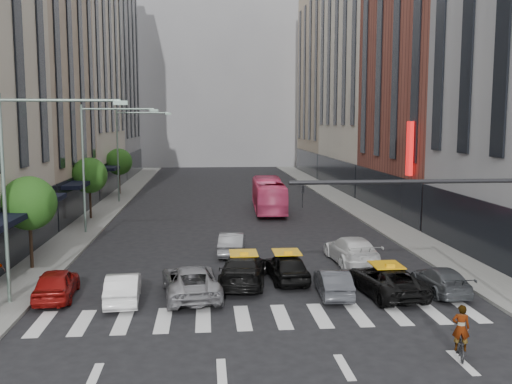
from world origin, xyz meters
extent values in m
plane|color=black|center=(0.00, 0.00, 0.00)|extent=(160.00, 160.00, 0.00)
cube|color=slate|center=(-11.50, 30.00, 0.07)|extent=(3.00, 96.00, 0.15)
cube|color=slate|center=(11.50, 30.00, 0.07)|extent=(3.00, 96.00, 0.15)
cube|color=tan|center=(-17.00, 28.00, 12.00)|extent=(8.00, 16.00, 24.00)
cube|color=beige|center=(-17.00, 46.00, 18.00)|extent=(8.00, 20.00, 36.00)
cube|color=gray|center=(-17.00, 65.00, 15.00)|extent=(8.00, 18.00, 30.00)
cube|color=brown|center=(17.00, 27.00, 13.00)|extent=(8.00, 18.00, 26.00)
cube|color=beige|center=(17.00, 46.00, 20.00)|extent=(8.00, 20.00, 40.00)
cube|color=tan|center=(17.00, 65.00, 14.00)|extent=(8.00, 18.00, 28.00)
cube|color=gray|center=(0.00, 85.00, 18.00)|extent=(30.00, 10.00, 36.00)
cylinder|color=black|center=(-11.80, 10.00, 1.72)|extent=(0.18, 0.18, 3.15)
sphere|color=#1D4D16|center=(-11.80, 10.00, 3.66)|extent=(2.88, 2.88, 2.88)
cylinder|color=black|center=(-11.80, 26.00, 1.72)|extent=(0.18, 0.18, 3.15)
sphere|color=#1D4D16|center=(-11.80, 26.00, 3.66)|extent=(2.88, 2.88, 2.88)
cylinder|color=black|center=(-11.80, 42.00, 1.72)|extent=(0.18, 0.18, 3.15)
sphere|color=#1D4D16|center=(-11.80, 42.00, 3.66)|extent=(2.88, 2.88, 2.88)
cylinder|color=gray|center=(-11.00, 4.00, 4.65)|extent=(0.16, 0.16, 9.00)
cylinder|color=gray|center=(-8.50, 4.00, 8.85)|extent=(5.00, 0.12, 0.12)
cube|color=gray|center=(-6.00, 4.00, 8.75)|extent=(0.60, 0.25, 0.18)
cylinder|color=gray|center=(-11.00, 20.00, 4.65)|extent=(0.16, 0.16, 9.00)
cylinder|color=gray|center=(-8.50, 20.00, 8.85)|extent=(5.00, 0.12, 0.12)
cube|color=gray|center=(-6.00, 20.00, 8.75)|extent=(0.60, 0.25, 0.18)
cylinder|color=gray|center=(-11.00, 36.00, 4.65)|extent=(0.16, 0.16, 9.00)
cylinder|color=gray|center=(-8.50, 36.00, 8.85)|extent=(5.00, 0.12, 0.12)
cube|color=gray|center=(-6.00, 36.00, 8.75)|extent=(0.60, 0.25, 0.18)
cylinder|color=black|center=(5.50, -1.00, 5.80)|extent=(10.00, 0.16, 0.16)
imported|color=black|center=(1.00, -1.00, 5.30)|extent=(0.13, 0.16, 0.80)
cube|color=red|center=(12.60, 20.00, 6.00)|extent=(0.30, 0.70, 4.00)
imported|color=maroon|center=(-9.20, 4.78, 0.70)|extent=(1.95, 4.23, 1.40)
imported|color=white|center=(-6.13, 4.00, 0.66)|extent=(1.68, 4.12, 1.33)
imported|color=gray|center=(-3.17, 4.56, 0.73)|extent=(3.00, 5.46, 1.45)
imported|color=black|center=(-0.63, 6.36, 0.77)|extent=(2.87, 5.56, 1.54)
imported|color=black|center=(1.56, 6.75, 0.73)|extent=(2.07, 4.41, 1.46)
imported|color=#38393E|center=(3.34, 4.09, 0.63)|extent=(1.53, 3.88, 1.26)
imported|color=black|center=(5.81, 4.04, 0.70)|extent=(2.95, 5.27, 1.39)
imported|color=#404347|center=(8.45, 4.11, 0.61)|extent=(1.72, 4.21, 1.22)
imported|color=gray|center=(-0.89, 12.72, 0.68)|extent=(1.89, 4.28, 1.37)
imported|color=white|center=(5.74, 10.06, 0.76)|extent=(2.42, 5.36, 1.52)
imported|color=#E14273|center=(3.14, 29.07, 1.47)|extent=(2.93, 10.69, 2.95)
imported|color=black|center=(6.09, -3.08, 0.41)|extent=(0.98, 1.65, 0.82)
imported|color=gray|center=(6.09, -3.08, 1.62)|extent=(0.67, 0.54, 1.59)
camera|label=1|loc=(-2.45, -20.90, 7.94)|focal=40.00mm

